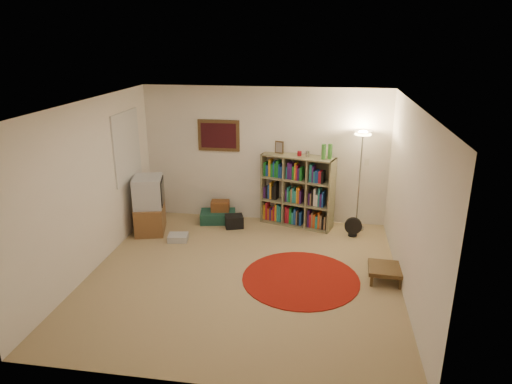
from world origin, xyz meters
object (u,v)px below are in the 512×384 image
at_px(tv_stand, 150,205).
at_px(suitcase, 218,217).
at_px(floor_lamp, 362,148).
at_px(bookshelf, 296,192).
at_px(floor_fan, 353,227).
at_px(side_table, 385,269).

distance_m(tv_stand, suitcase, 1.31).
relative_size(floor_lamp, tv_stand, 1.78).
bearing_deg(tv_stand, bookshelf, 0.88).
relative_size(floor_lamp, floor_fan, 5.24).
relative_size(bookshelf, suitcase, 2.22).
distance_m(bookshelf, suitcase, 1.56).
height_order(tv_stand, suitcase, tv_stand).
bearing_deg(bookshelf, suitcase, -158.93).
relative_size(suitcase, side_table, 1.42).
xyz_separation_m(bookshelf, side_table, (1.42, -1.89, -0.46)).
bearing_deg(floor_lamp, bookshelf, 177.80).
height_order(floor_lamp, tv_stand, floor_lamp).
relative_size(floor_fan, tv_stand, 0.34).
xyz_separation_m(floor_fan, side_table, (0.39, -1.51, 0.01)).
relative_size(bookshelf, tv_stand, 1.56).
bearing_deg(tv_stand, floor_lamp, -4.36).
distance_m(floor_lamp, side_table, 2.29).
xyz_separation_m(floor_fan, suitcase, (-2.49, 0.28, -0.07)).
bearing_deg(suitcase, bookshelf, -6.37).
distance_m(floor_fan, suitcase, 2.51).
bearing_deg(bookshelf, floor_fan, -3.74).
xyz_separation_m(suitcase, side_table, (2.88, -1.78, 0.08)).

